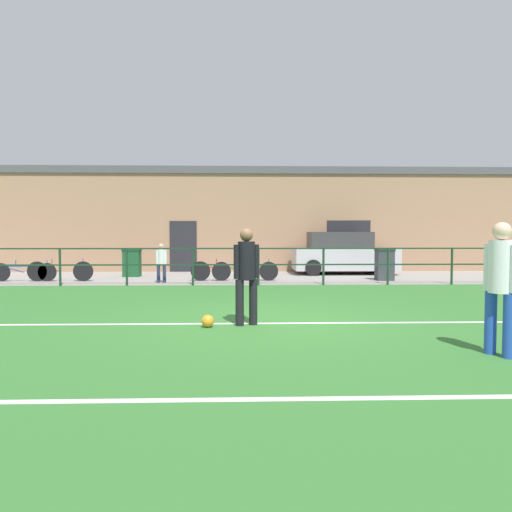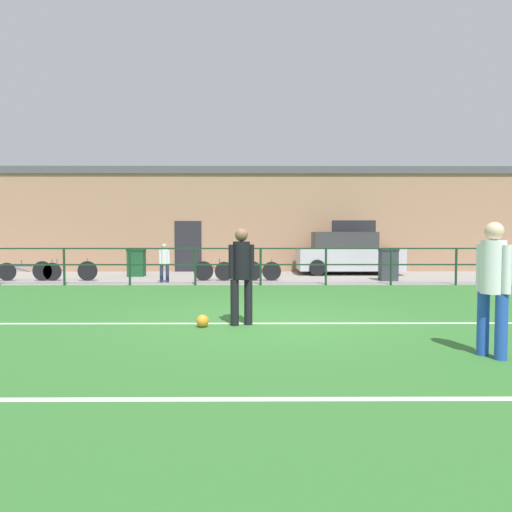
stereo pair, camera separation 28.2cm
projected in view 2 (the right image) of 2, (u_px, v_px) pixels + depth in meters
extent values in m
cube|color=#33702D|center=(266.00, 323.00, 8.38)|extent=(60.00, 44.00, 0.04)
cube|color=white|center=(266.00, 323.00, 8.25)|extent=(36.00, 0.11, 0.00)
cube|color=white|center=(277.00, 399.00, 4.47)|extent=(36.00, 0.11, 0.00)
cube|color=gray|center=(260.00, 277.00, 16.87)|extent=(48.00, 5.00, 0.02)
cylinder|color=#193823|center=(64.00, 267.00, 14.31)|extent=(0.07, 0.07, 1.15)
cylinder|color=#193823|center=(130.00, 267.00, 14.32)|extent=(0.07, 0.07, 1.15)
cylinder|color=#193823|center=(195.00, 267.00, 14.33)|extent=(0.07, 0.07, 1.15)
cylinder|color=#193823|center=(261.00, 267.00, 14.34)|extent=(0.07, 0.07, 1.15)
cylinder|color=#193823|center=(326.00, 267.00, 14.36)|extent=(0.07, 0.07, 1.15)
cylinder|color=#193823|center=(391.00, 266.00, 14.37)|extent=(0.07, 0.07, 1.15)
cylinder|color=#193823|center=(456.00, 266.00, 14.38)|extent=(0.07, 0.07, 1.15)
cube|color=#193823|center=(261.00, 248.00, 14.32)|extent=(36.00, 0.04, 0.04)
cube|color=#193823|center=(261.00, 265.00, 14.34)|extent=(36.00, 0.04, 0.04)
cube|color=#A37A5B|center=(258.00, 224.00, 20.47)|extent=(28.00, 2.40, 4.04)
cube|color=#232328|center=(188.00, 247.00, 19.28)|extent=(1.10, 0.04, 2.10)
cube|color=#232328|center=(354.00, 234.00, 19.30)|extent=(1.80, 0.04, 1.10)
cube|color=#4C4C51|center=(258.00, 174.00, 20.37)|extent=(28.00, 2.56, 0.30)
cylinder|color=black|center=(248.00, 302.00, 8.13)|extent=(0.14, 0.14, 0.79)
cylinder|color=black|center=(235.00, 303.00, 8.05)|extent=(0.14, 0.14, 0.79)
cylinder|color=black|center=(241.00, 260.00, 8.06)|extent=(0.29, 0.29, 0.65)
sphere|color=brown|center=(241.00, 235.00, 8.04)|extent=(0.22, 0.22, 0.22)
cylinder|color=black|center=(251.00, 261.00, 8.12)|extent=(0.10, 0.10, 0.58)
cylinder|color=black|center=(232.00, 262.00, 8.00)|extent=(0.10, 0.10, 0.58)
cylinder|color=blue|center=(483.00, 324.00, 6.08)|extent=(0.15, 0.15, 0.82)
cylinder|color=blue|center=(501.00, 327.00, 5.85)|extent=(0.15, 0.15, 0.82)
cylinder|color=white|center=(493.00, 267.00, 5.93)|extent=(0.30, 0.30, 0.68)
sphere|color=beige|center=(494.00, 231.00, 5.91)|extent=(0.23, 0.23, 0.23)
cylinder|color=white|center=(481.00, 268.00, 6.10)|extent=(0.11, 0.11, 0.60)
cylinder|color=white|center=(507.00, 269.00, 5.77)|extent=(0.11, 0.11, 0.60)
sphere|color=orange|center=(203.00, 321.00, 7.92)|extent=(0.21, 0.21, 0.21)
cylinder|color=#232D4C|center=(167.00, 273.00, 14.98)|extent=(0.11, 0.11, 0.59)
cylinder|color=#232D4C|center=(162.00, 273.00, 14.97)|extent=(0.11, 0.11, 0.59)
cylinder|color=white|center=(164.00, 256.00, 14.95)|extent=(0.22, 0.22, 0.49)
sphere|color=tan|center=(164.00, 246.00, 14.93)|extent=(0.17, 0.17, 0.17)
cylinder|color=white|center=(168.00, 257.00, 14.96)|extent=(0.08, 0.08, 0.44)
cylinder|color=white|center=(160.00, 257.00, 14.94)|extent=(0.08, 0.08, 0.44)
cube|color=#B7B7BC|center=(349.00, 259.00, 18.17)|extent=(3.94, 1.72, 0.83)
cube|color=#373738|center=(344.00, 240.00, 18.13)|extent=(2.37, 1.44, 0.63)
cylinder|color=black|center=(317.00, 268.00, 17.35)|extent=(0.60, 0.18, 0.60)
cylinder|color=black|center=(389.00, 268.00, 17.37)|extent=(0.60, 0.18, 0.60)
cylinder|color=black|center=(312.00, 265.00, 19.00)|extent=(0.60, 0.18, 0.60)
cylinder|color=black|center=(378.00, 265.00, 19.01)|extent=(0.60, 0.18, 0.60)
cylinder|color=black|center=(42.00, 271.00, 15.51)|extent=(0.65, 0.04, 0.65)
cylinder|color=black|center=(87.00, 271.00, 15.52)|extent=(0.65, 0.04, 0.65)
cube|color=#4C5156|center=(65.00, 265.00, 15.51)|extent=(1.16, 0.04, 0.04)
cube|color=#4C5156|center=(54.00, 268.00, 15.51)|extent=(0.72, 0.03, 0.23)
cylinder|color=#4C5156|center=(57.00, 262.00, 15.50)|extent=(0.03, 0.03, 0.20)
cylinder|color=#4C5156|center=(87.00, 262.00, 15.51)|extent=(0.03, 0.03, 0.28)
cylinder|color=black|center=(224.00, 271.00, 15.55)|extent=(0.63, 0.04, 0.63)
cylinder|color=black|center=(272.00, 271.00, 15.56)|extent=(0.63, 0.04, 0.63)
cube|color=#1E6633|center=(248.00, 265.00, 15.54)|extent=(1.22, 0.04, 0.04)
cube|color=#1E6633|center=(236.00, 268.00, 15.55)|extent=(0.77, 0.03, 0.23)
cylinder|color=#1E6633|center=(240.00, 262.00, 15.54)|extent=(0.03, 0.03, 0.20)
cylinder|color=#1E6633|center=(272.00, 263.00, 15.54)|extent=(0.03, 0.03, 0.28)
cylinder|color=black|center=(204.00, 271.00, 15.54)|extent=(0.65, 0.04, 0.65)
cylinder|color=black|center=(253.00, 271.00, 15.55)|extent=(0.65, 0.04, 0.65)
cube|color=maroon|center=(228.00, 265.00, 15.54)|extent=(1.27, 0.04, 0.04)
cube|color=maroon|center=(216.00, 268.00, 15.54)|extent=(0.79, 0.03, 0.23)
cylinder|color=maroon|center=(219.00, 262.00, 15.53)|extent=(0.03, 0.03, 0.20)
cylinder|color=maroon|center=(253.00, 263.00, 15.54)|extent=(0.03, 0.03, 0.28)
cylinder|color=black|center=(7.00, 272.00, 15.51)|extent=(0.60, 0.04, 0.60)
cylinder|color=black|center=(52.00, 272.00, 15.51)|extent=(0.60, 0.04, 0.60)
cube|color=#234C99|center=(30.00, 266.00, 15.50)|extent=(1.16, 0.04, 0.04)
cube|color=#234C99|center=(18.00, 269.00, 15.50)|extent=(0.73, 0.03, 0.22)
cylinder|color=#234C99|center=(22.00, 263.00, 15.49)|extent=(0.03, 0.03, 0.20)
cylinder|color=#234C99|center=(52.00, 264.00, 15.50)|extent=(0.03, 0.03, 0.28)
cube|color=#194C28|center=(136.00, 264.00, 17.20)|extent=(0.59, 0.50, 0.93)
cube|color=#143D20|center=(136.00, 250.00, 17.17)|extent=(0.63, 0.53, 0.08)
cube|color=#33383D|center=(388.00, 266.00, 15.58)|extent=(0.55, 0.46, 1.00)
cube|color=#282C30|center=(389.00, 249.00, 15.55)|extent=(0.58, 0.50, 0.08)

